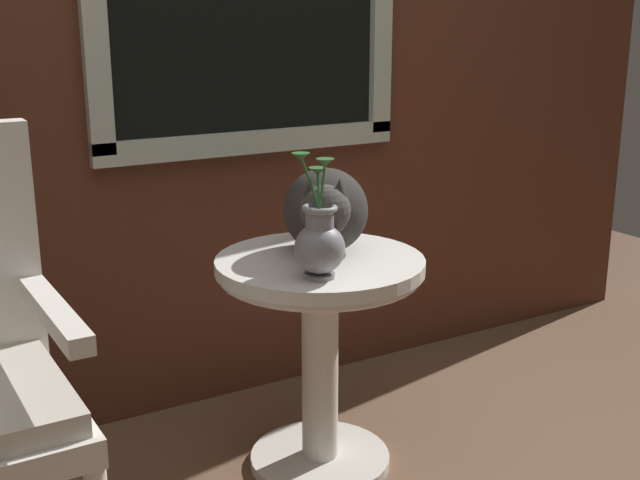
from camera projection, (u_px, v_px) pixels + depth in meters
name	position (u px, v px, depth m)	size (l,w,h in m)	color
wicker_side_table	(320.00, 321.00, 2.21)	(0.56, 0.56, 0.61)	silver
cat	(326.00, 211.00, 2.18)	(0.35, 0.48, 0.23)	#33302D
pewter_vase_with_ivy	(319.00, 241.00, 1.98)	(0.12, 0.12, 0.31)	gray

